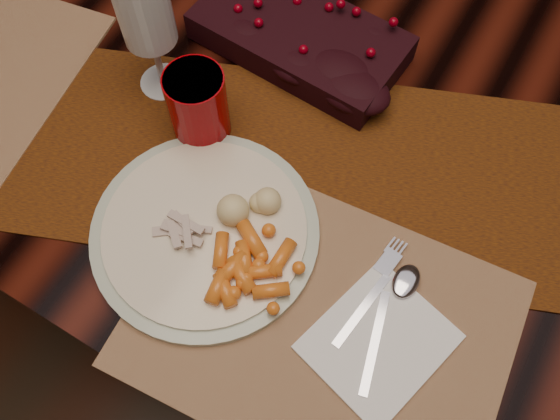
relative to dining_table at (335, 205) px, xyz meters
The scene contains 14 objects.
floor 0.38m from the dining_table, ahead, with size 5.00×5.00×0.00m, color black.
dining_table is the anchor object (origin of this frame).
table_runner 0.40m from the dining_table, 74.77° to the right, with size 1.55×0.32×0.00m, color black.
centerpiece 0.43m from the dining_table, 166.28° to the left, with size 0.31×0.16×0.06m, color black, non-canonical shape.
placemat_main 0.52m from the dining_table, 69.74° to the right, with size 0.45×0.33×0.00m, color brown.
dinner_plate 0.50m from the dining_table, 101.63° to the right, with size 0.30×0.30×0.02m, color beige.
baby_carrots 0.52m from the dining_table, 87.41° to the right, with size 0.12×0.09×0.02m, color orange, non-canonical shape.
mashed_potatoes 0.49m from the dining_table, 96.51° to the right, with size 0.07×0.07×0.04m, color tan, non-canonical shape.
turkey_shreds 0.53m from the dining_table, 105.27° to the right, with size 0.07×0.06×0.02m, color tan, non-canonical shape.
napkin 0.54m from the dining_table, 58.89° to the right, with size 0.14×0.16×0.01m, color white.
fork 0.50m from the dining_table, 60.36° to the right, with size 0.02×0.14×0.00m, color white, non-canonical shape.
spoon 0.52m from the dining_table, 57.50° to the right, with size 0.03×0.16×0.00m, color white, non-canonical shape.
red_cup 0.49m from the dining_table, 132.37° to the right, with size 0.08×0.08×0.11m, color #900005.
wine_glass 0.55m from the dining_table, 152.66° to the right, with size 0.07×0.07×0.20m, color white, non-canonical shape.
Camera 1 is at (0.18, -0.53, 1.46)m, focal length 38.00 mm.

